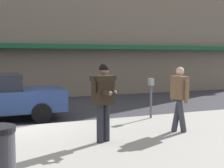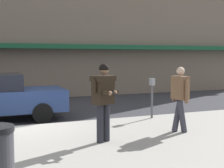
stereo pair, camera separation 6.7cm
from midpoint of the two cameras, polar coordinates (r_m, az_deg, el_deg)
The scene contains 6 objects.
ground_plane at distance 9.53m, azimuth -18.21°, elevation -7.95°, with size 80.00×80.00×0.00m, color #333338.
sidewalk at distance 6.92m, azimuth -8.10°, elevation -12.08°, with size 32.00×5.30×0.14m, color #99968E.
curb_paint_line at distance 9.69m, azimuth -12.27°, elevation -7.58°, with size 28.00×0.12×0.01m, color silver.
man_texting_on_phone at distance 7.10m, azimuth -1.84°, elevation -1.84°, with size 0.61×0.65×1.81m.
pedestrian_dark_coat at distance 8.26m, azimuth 12.02°, elevation -1.99°, with size 0.36×0.60×1.70m.
parking_meter at distance 9.99m, azimuth 6.97°, elevation -1.50°, with size 0.12×0.18×1.27m.
Camera 1 is at (-0.60, -9.26, 2.10)m, focal length 50.00 mm.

